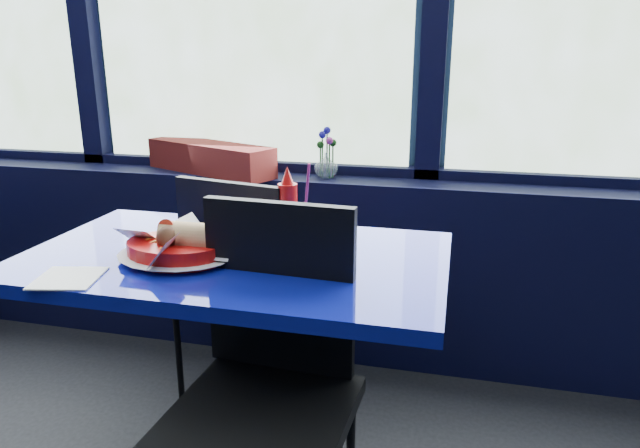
# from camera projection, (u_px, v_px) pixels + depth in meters

# --- Properties ---
(window_sill) EXTENTS (5.00, 0.26, 0.80)m
(window_sill) POSITION_uv_depth(u_px,v_px,m) (248.00, 258.00, 2.61)
(window_sill) COLOR black
(window_sill) RESTS_ON ground
(near_table) EXTENTS (1.20, 0.70, 0.75)m
(near_table) POSITION_uv_depth(u_px,v_px,m) (237.00, 312.00, 1.68)
(near_table) COLOR black
(near_table) RESTS_ON ground
(chair_near_front) EXTENTS (0.45, 0.45, 0.94)m
(chair_near_front) POSITION_uv_depth(u_px,v_px,m) (269.00, 367.00, 1.44)
(chair_near_front) COLOR black
(chair_near_front) RESTS_ON ground
(chair_near_back) EXTENTS (0.49, 0.49, 0.91)m
(chair_near_back) POSITION_uv_depth(u_px,v_px,m) (238.00, 281.00, 2.02)
(chair_near_back) COLOR black
(chair_near_back) RESTS_ON ground
(planter_box) EXTENTS (0.65, 0.41, 0.13)m
(planter_box) POSITION_uv_depth(u_px,v_px,m) (210.00, 158.00, 2.48)
(planter_box) COLOR maroon
(planter_box) RESTS_ON window_sill
(flower_vase) EXTENTS (0.13, 0.13, 0.21)m
(flower_vase) POSITION_uv_depth(u_px,v_px,m) (326.00, 162.00, 2.37)
(flower_vase) COLOR silver
(flower_vase) RESTS_ON window_sill
(food_basket) EXTENTS (0.37, 0.37, 0.11)m
(food_basket) POSITION_uv_depth(u_px,v_px,m) (178.00, 246.00, 1.57)
(food_basket) COLOR #B80E0C
(food_basket) RESTS_ON near_table
(ketchup_bottle) EXTENTS (0.06, 0.06, 0.22)m
(ketchup_bottle) POSITION_uv_depth(u_px,v_px,m) (288.00, 206.00, 1.75)
(ketchup_bottle) COLOR #B80E0C
(ketchup_bottle) RESTS_ON near_table
(soda_cup) EXTENTS (0.08, 0.08, 0.27)m
(soda_cup) POSITION_uv_depth(u_px,v_px,m) (304.00, 233.00, 1.59)
(soda_cup) COLOR navy
(soda_cup) RESTS_ON near_table
(napkin) EXTENTS (0.18, 0.18, 0.00)m
(napkin) POSITION_uv_depth(u_px,v_px,m) (68.00, 278.00, 1.45)
(napkin) COLOR white
(napkin) RESTS_ON near_table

